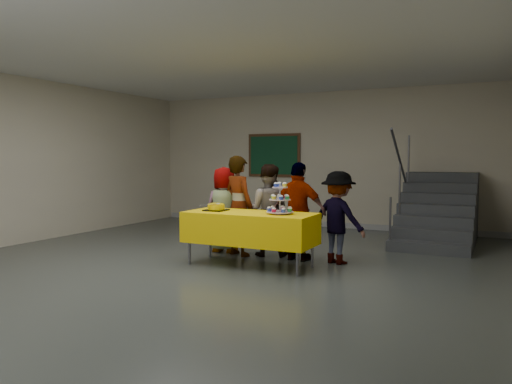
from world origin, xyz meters
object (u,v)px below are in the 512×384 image
bake_table (250,227)px  schoolchild_c (267,210)px  schoolchild_a (224,209)px  bear_cake (216,207)px  schoolchild_e (338,217)px  noticeboard (274,155)px  staircase (438,215)px  schoolchild_d (299,211)px  cupcake_stand (280,202)px  schoolchild_b (239,206)px

bake_table → schoolchild_c: (-0.09, 0.79, 0.17)m
bake_table → schoolchild_a: size_ratio=1.35×
bear_cake → schoolchild_e: schoolchild_e is taller
bake_table → bear_cake: bearing=-179.8°
bake_table → noticeboard: noticeboard is taller
bake_table → schoolchild_c: size_ratio=1.30×
schoolchild_c → staircase: bearing=-146.1°
schoolchild_a → staircase: 4.06m
schoolchild_e → noticeboard: (-2.64, 3.58, 0.92)m
schoolchild_a → schoolchild_d: size_ratio=0.94×
schoolchild_a → bake_table: bearing=131.2°
bake_table → schoolchild_e: schoolchild_e is taller
schoolchild_a → noticeboard: noticeboard is taller
bake_table → cupcake_stand: 0.60m
schoolchild_d → schoolchild_e: schoolchild_d is taller
bear_cake → schoolchild_b: 0.62m
cupcake_stand → schoolchild_a: size_ratio=0.32×
schoolchild_c → schoolchild_e: size_ratio=1.07×
cupcake_stand → schoolchild_a: 1.55m
schoolchild_e → staircase: (1.09, 2.74, -0.19)m
schoolchild_e → bake_table: bearing=53.9°
schoolchild_b → schoolchild_c: (0.42, 0.17, -0.07)m
cupcake_stand → schoolchild_c: (-0.55, 0.77, -0.21)m
cupcake_stand → schoolchild_e: schoolchild_e is taller
bear_cake → schoolchild_e: 1.80m
bear_cake → schoolchild_a: size_ratio=0.26×
bear_cake → schoolchild_e: (1.64, 0.73, -0.15)m
schoolchild_d → schoolchild_e: size_ratio=1.10×
schoolchild_e → schoolchild_a: bearing=18.3°
bake_table → cupcake_stand: size_ratio=4.22×
cupcake_stand → schoolchild_a: schoolchild_a is taller
schoolchild_d → staircase: staircase is taller
bear_cake → schoolchild_d: schoolchild_d is taller
noticeboard → bear_cake: bearing=-76.9°
schoolchild_b → schoolchild_d: bearing=-155.2°
staircase → schoolchild_c: bearing=-130.1°
bake_table → schoolchild_e: size_ratio=1.39×
schoolchild_d → bear_cake: bearing=37.7°
bake_table → schoolchild_d: size_ratio=1.27×
cupcake_stand → bear_cake: size_ratio=1.24×
staircase → schoolchild_a: bearing=-138.5°
bear_cake → schoolchild_d: size_ratio=0.24×
cupcake_stand → schoolchild_a: bearing=150.0°
cupcake_stand → schoolchild_d: schoolchild_d is taller
schoolchild_c → schoolchild_d: (0.58, -0.12, 0.02)m
schoolchild_a → schoolchild_c: 0.78m
schoolchild_b → schoolchild_c: 0.46m
noticeboard → schoolchild_b: bearing=-74.2°
schoolchild_d → noticeboard: (-2.05, 3.64, 0.86)m
schoolchild_c → bake_table: bearing=80.4°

